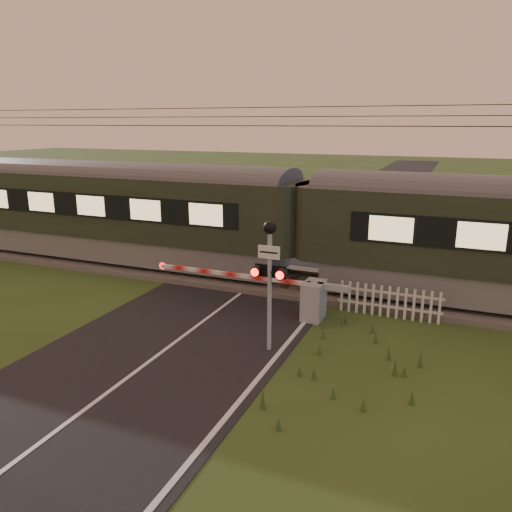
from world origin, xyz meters
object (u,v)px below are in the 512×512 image
at_px(crossing_signal, 270,263).
at_px(picket_fence, 389,302).
at_px(boom_gate, 305,297).
at_px(train, 304,225).

xyz_separation_m(crossing_signal, picket_fence, (2.48, 3.43, -1.82)).
xyz_separation_m(boom_gate, picket_fence, (2.28, 0.98, -0.15)).
height_order(crossing_signal, picket_fence, crossing_signal).
height_order(train, boom_gate, train).
bearing_deg(train, crossing_signal, -81.90).
distance_m(crossing_signal, picket_fence, 4.60).
xyz_separation_m(train, crossing_signal, (0.76, -5.32, 0.13)).
relative_size(train, picket_fence, 13.28).
relative_size(boom_gate, crossing_signal, 1.88).
relative_size(train, boom_gate, 6.45).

